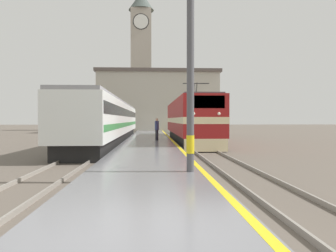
{
  "coord_description": "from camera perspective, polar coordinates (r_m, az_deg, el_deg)",
  "views": [
    {
      "loc": [
        0.17,
        -5.42,
        2.1
      ],
      "look_at": [
        1.66,
        23.75,
        1.52
      ],
      "focal_mm": 35.0,
      "sensor_mm": 36.0,
      "label": 1
    }
  ],
  "objects": [
    {
      "name": "catenary_mast",
      "position": [
        11.02,
        4.39,
        12.56
      ],
      "size": [
        2.44,
        0.26,
        7.81
      ],
      "color": "#4C4C51",
      "rests_on": "platform"
    },
    {
      "name": "passenger_train",
      "position": [
        30.67,
        -9.8,
        0.91
      ],
      "size": [
        2.92,
        30.78,
        3.67
      ],
      "color": "black",
      "rests_on": "ground"
    },
    {
      "name": "rail_track_near",
      "position": [
        30.68,
        3.5,
        -2.74
      ],
      "size": [
        2.83,
        140.0,
        0.16
      ],
      "color": "#60564C",
      "rests_on": "ground"
    },
    {
      "name": "platform",
      "position": [
        30.48,
        -3.23,
        -2.46
      ],
      "size": [
        4.06,
        140.0,
        0.39
      ],
      "color": "slate",
      "rests_on": "ground"
    },
    {
      "name": "person_on_platform",
      "position": [
        26.78,
        -1.96,
        -0.46
      ],
      "size": [
        0.34,
        0.34,
        1.83
      ],
      "color": "#23232D",
      "rests_on": "platform"
    },
    {
      "name": "ground_plane",
      "position": [
        35.48,
        -3.19,
        -2.26
      ],
      "size": [
        200.0,
        200.0,
        0.0
      ],
      "primitive_type": "plane",
      "color": "#60564C"
    },
    {
      "name": "station_building",
      "position": [
        53.9,
        -1.76,
        4.23
      ],
      "size": [
        19.61,
        8.03,
        9.97
      ],
      "color": "#B7B2A3",
      "rests_on": "ground"
    },
    {
      "name": "locomotive_train",
      "position": [
        29.98,
        3.64,
        0.95
      ],
      "size": [
        2.92,
        19.35,
        4.9
      ],
      "color": "black",
      "rests_on": "ground"
    },
    {
      "name": "clock_tower",
      "position": [
        65.53,
        -4.67,
        11.85
      ],
      "size": [
        4.9,
        4.9,
        26.93
      ],
      "color": "#ADA393",
      "rests_on": "ground"
    },
    {
      "name": "rail_track_far",
      "position": [
        30.71,
        -9.79,
        -2.75
      ],
      "size": [
        2.83,
        140.0,
        0.16
      ],
      "color": "#60564C",
      "rests_on": "ground"
    }
  ]
}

